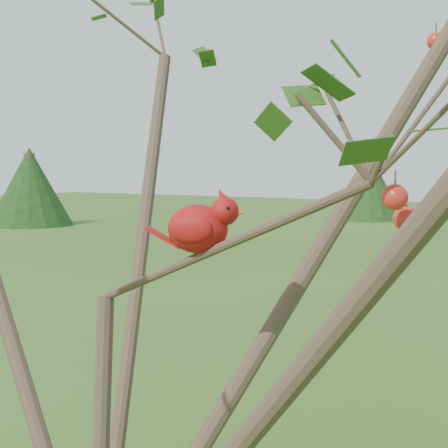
# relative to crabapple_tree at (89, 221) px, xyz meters

# --- Properties ---
(crabapple_tree) EXTENTS (2.35, 2.05, 2.95)m
(crabapple_tree) POSITION_rel_crabapple_tree_xyz_m (0.00, 0.00, 0.00)
(crabapple_tree) COLOR #413123
(crabapple_tree) RESTS_ON ground
(cardinal) EXTENTS (0.19, 0.12, 0.13)m
(cardinal) POSITION_rel_crabapple_tree_xyz_m (0.18, 0.11, -0.01)
(cardinal) COLOR #A7160E
(cardinal) RESTS_ON ground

